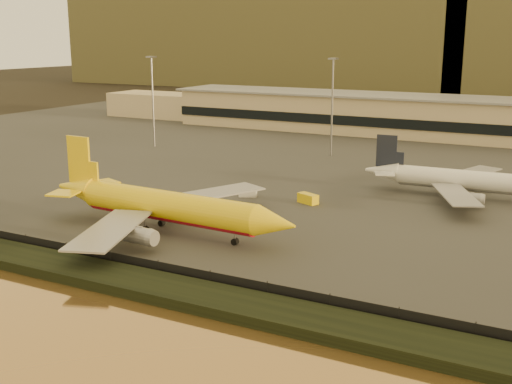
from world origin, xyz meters
TOP-DOWN VIEW (x-y plane):
  - ground at (0.00, 0.00)m, footprint 900.00×900.00m
  - embankment at (0.00, -17.00)m, footprint 320.00×7.00m
  - tarmac at (0.00, 95.00)m, footprint 320.00×220.00m
  - perimeter_fence at (0.00, -13.00)m, footprint 300.00×0.05m
  - terminal_building at (-14.52, 125.55)m, footprint 202.00×25.00m
  - apron_light_masts at (15.00, 75.00)m, footprint 152.20×12.20m
  - distant_hills at (-20.74, 340.00)m, footprint 470.00×160.00m
  - dhl_cargo_jet at (-9.05, 4.08)m, footprint 47.32×46.33m
  - white_narrowbody_jet at (29.51, 49.78)m, footprint 39.62×38.68m
  - gse_vehicle_yellow at (4.24, 31.48)m, footprint 4.49×3.30m
  - gse_vehicle_white at (-8.24, 30.65)m, footprint 3.75×2.51m

SIDE VIEW (x-z plane):
  - ground at x=0.00m, z-range 0.00..0.00m
  - tarmac at x=0.00m, z-range 0.00..0.20m
  - embankment at x=0.00m, z-range 0.00..1.40m
  - gse_vehicle_white at x=-8.24m, z-range 0.20..1.75m
  - gse_vehicle_yellow at x=4.24m, z-range 0.20..2.04m
  - perimeter_fence at x=0.00m, z-range 0.20..2.40m
  - white_narrowbody_jet at x=29.51m, z-range -2.10..9.30m
  - dhl_cargo_jet at x=-9.05m, z-range -2.65..11.49m
  - terminal_building at x=-14.52m, z-range -0.05..12.55m
  - apron_light_masts at x=15.00m, z-range 3.00..28.40m
  - distant_hills at x=-20.74m, z-range -3.61..66.39m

